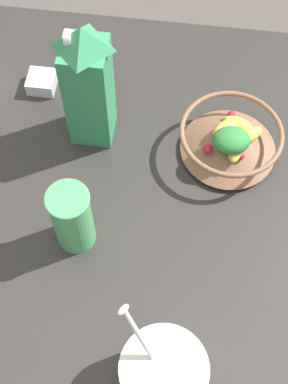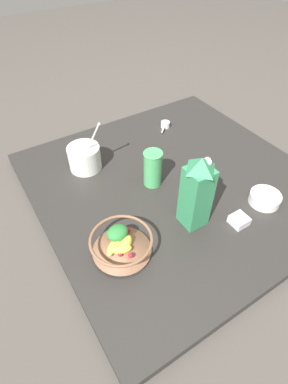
{
  "view_description": "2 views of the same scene",
  "coord_description": "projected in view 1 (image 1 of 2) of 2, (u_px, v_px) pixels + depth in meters",
  "views": [
    {
      "loc": [
        0.41,
        0.26,
        0.93
      ],
      "look_at": [
        -0.05,
        0.2,
        0.09
      ],
      "focal_mm": 50.0,
      "sensor_mm": 36.0,
      "label": 1
    },
    {
      "loc": [
        -0.69,
        0.58,
        0.85
      ],
      "look_at": [
        -0.06,
        0.18,
        0.12
      ],
      "focal_mm": 28.0,
      "sensor_mm": 36.0,
      "label": 2
    }
  ],
  "objects": [
    {
      "name": "milk_carton",
      "position": [
        88.0,
        85.0,
        0.97
      ],
      "size": [
        0.08,
        0.08,
        0.28
      ],
      "color": "#338C59",
      "rests_on": "countertop"
    },
    {
      "name": "yogurt_tub",
      "position": [
        163.0,
        374.0,
        0.8
      ],
      "size": [
        0.13,
        0.14,
        0.22
      ],
      "color": "white",
      "rests_on": "countertop"
    },
    {
      "name": "fruit_bowl",
      "position": [
        231.0,
        139.0,
        1.03
      ],
      "size": [
        0.2,
        0.2,
        0.09
      ],
      "color": "brown",
      "rests_on": "countertop"
    },
    {
      "name": "spice_jar",
      "position": [
        42.0,
        82.0,
        1.13
      ],
      "size": [
        0.06,
        0.06,
        0.03
      ],
      "color": "silver",
      "rests_on": "countertop"
    },
    {
      "name": "drinking_cup",
      "position": [
        72.0,
        218.0,
        0.91
      ],
      "size": [
        0.07,
        0.07,
        0.15
      ],
      "color": "#4CB266",
      "rests_on": "countertop"
    },
    {
      "name": "countertop",
      "position": [
        38.0,
        219.0,
        1.01
      ],
      "size": [
        1.06,
        1.06,
        0.04
      ],
      "color": "#2D2B28",
      "rests_on": "ground_plane"
    },
    {
      "name": "ground_plane",
      "position": [
        39.0,
        224.0,
        1.03
      ],
      "size": [
        6.0,
        6.0,
        0.0
      ],
      "primitive_type": "plane",
      "color": "#4C4742"
    }
  ]
}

